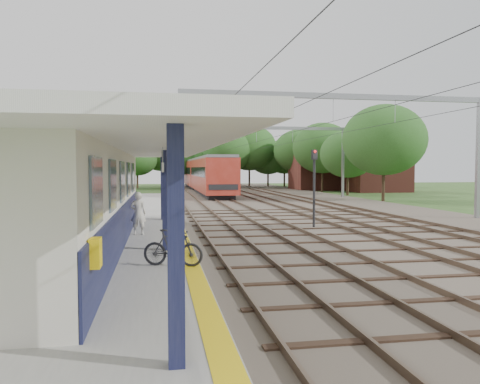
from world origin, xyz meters
TOP-DOWN VIEW (x-y plane):
  - ground at (0.00, 0.00)m, footprint 160.00×160.00m
  - ballast_bed at (4.00, 30.00)m, footprint 18.00×90.00m
  - platform at (-7.50, 14.00)m, footprint 5.00×52.00m
  - yellow_stripe at (-5.25, 14.00)m, footprint 0.45×52.00m
  - station_building at (-8.88, 7.00)m, footprint 3.41×18.00m
  - canopy at (-7.77, 6.00)m, footprint 6.40×20.00m
  - rail_tracks at (1.50, 30.00)m, footprint 11.80×88.00m
  - catenary_system at (3.39, 25.28)m, footprint 17.22×88.00m
  - tree_band at (3.84, 57.12)m, footprint 31.72×30.88m
  - house_near at (21.00, 46.00)m, footprint 7.00×6.12m
  - house_far at (16.00, 52.00)m, footprint 8.00×6.12m
  - person at (-6.92, 9.63)m, footprint 0.64×0.44m
  - bicycle at (-5.75, 3.40)m, footprint 1.71×0.99m
  - train at (-0.50, 50.92)m, footprint 3.11×38.75m
  - signal_post at (1.35, 12.64)m, footprint 0.30×0.27m

SIDE VIEW (x-z plane):
  - ground at x=0.00m, z-range 0.00..0.00m
  - ballast_bed at x=4.00m, z-range 0.00..0.10m
  - platform at x=-7.50m, z-range 0.00..0.35m
  - rail_tracks at x=1.50m, z-range 0.10..0.25m
  - yellow_stripe at x=-5.25m, z-range 0.35..0.36m
  - bicycle at x=-5.75m, z-range 0.35..1.34m
  - person at x=-6.92m, z-range 0.35..2.04m
  - station_building at x=-8.88m, z-range 0.34..3.74m
  - train at x=-0.50m, z-range 0.23..4.30m
  - signal_post at x=1.35m, z-range 0.40..4.27m
  - house_near at x=21.00m, z-range -0.96..6.93m
  - house_far at x=16.00m, z-range -1.09..7.56m
  - canopy at x=-7.77m, z-range 1.92..5.36m
  - tree_band at x=3.84m, z-range 0.51..9.33m
  - catenary_system at x=3.39m, z-range 2.01..9.01m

